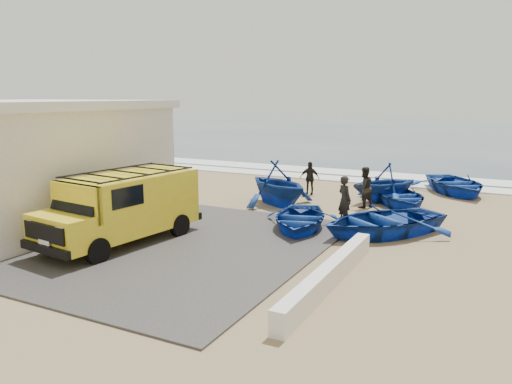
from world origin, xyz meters
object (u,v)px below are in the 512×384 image
at_px(van, 123,205).
at_px(boat_far_right, 455,184).
at_px(fisherman_middle, 364,187).
at_px(parapet, 330,275).
at_px(boat_near_left, 299,218).
at_px(boat_far_left, 384,182).
at_px(fisherman_front, 345,200).
at_px(boat_near_right, 382,221).
at_px(fisherman_back, 310,178).
at_px(boat_mid_left, 277,183).
at_px(building, 9,161).
at_px(boat_mid_right, 400,196).

height_order(van, boat_far_right, van).
bearing_deg(van, fisherman_middle, 64.28).
relative_size(parapet, boat_near_left, 1.66).
bearing_deg(boat_near_left, fisherman_middle, 59.85).
distance_m(boat_far_left, boat_far_right, 4.19).
xyz_separation_m(boat_near_left, fisherman_front, (1.10, 1.53, 0.48)).
xyz_separation_m(boat_near_right, fisherman_back, (-4.55, 5.26, 0.30)).
xyz_separation_m(boat_far_right, fisherman_back, (-5.94, -3.30, 0.31)).
xyz_separation_m(van, boat_near_right, (6.83, 4.53, -0.73)).
bearing_deg(boat_near_right, boat_far_right, 117.72).
distance_m(boat_mid_left, fisherman_front, 3.77).
xyz_separation_m(building, fisherman_back, (7.98, 9.35, -1.40)).
bearing_deg(boat_near_right, boat_near_left, -129.93).
bearing_deg(fisherman_back, building, -142.53).
relative_size(van, fisherman_front, 3.14).
xyz_separation_m(building, boat_near_right, (12.53, 4.08, -1.70)).
bearing_deg(boat_near_right, building, -125.03).
bearing_deg(fisherman_front, boat_near_right, -174.05).
height_order(van, boat_near_left, van).
height_order(boat_near_right, fisherman_middle, fisherman_middle).
relative_size(parapet, boat_near_right, 1.35).
distance_m(parapet, boat_far_right, 13.72).
height_order(building, fisherman_front, building).
xyz_separation_m(boat_near_left, boat_far_right, (4.03, 9.18, 0.08)).
bearing_deg(boat_far_right, fisherman_front, -140.23).
height_order(boat_far_left, fisherman_front, fisherman_front).
distance_m(boat_near_left, boat_far_right, 10.03).
bearing_deg(boat_near_right, boat_mid_right, 131.43).
distance_m(building, boat_far_right, 18.88).
relative_size(parapet, fisherman_back, 3.95).
distance_m(boat_far_left, fisherman_middle, 1.63).
bearing_deg(fisherman_back, fisherman_front, -67.39).
distance_m(boat_near_left, boat_mid_right, 5.81).
xyz_separation_m(boat_mid_left, fisherman_back, (0.38, 2.68, -0.17)).
distance_m(boat_far_right, fisherman_back, 6.80).
distance_m(boat_near_right, fisherman_front, 1.84).
height_order(parapet, fisherman_front, fisherman_front).
relative_size(boat_mid_right, fisherman_front, 2.20).
xyz_separation_m(van, fisherman_middle, (5.24, 8.20, -0.35)).
xyz_separation_m(building, fisherman_middle, (10.94, 7.75, -1.33)).
relative_size(parapet, van, 1.12).
height_order(boat_near_left, boat_far_left, boat_far_left).
height_order(boat_near_right, boat_mid_right, boat_near_right).
distance_m(boat_mid_left, boat_far_left, 4.64).
relative_size(parapet, boat_mid_left, 1.71).
bearing_deg(parapet, building, 175.42).
height_order(boat_mid_left, boat_far_right, boat_mid_left).
bearing_deg(van, boat_mid_right, 61.95).
xyz_separation_m(boat_mid_left, boat_mid_right, (4.56, 2.15, -0.54)).
relative_size(boat_near_right, boat_mid_right, 1.19).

